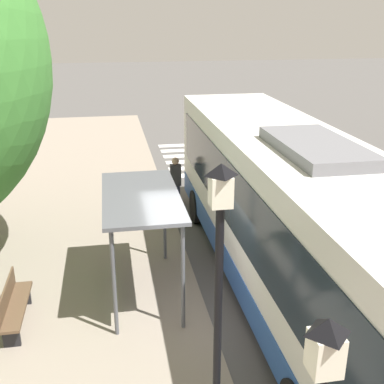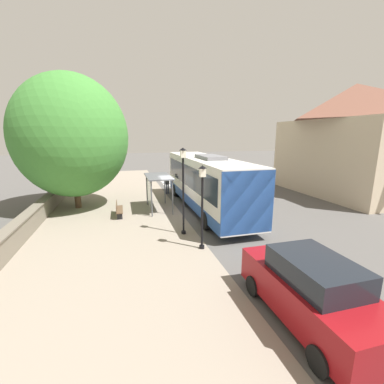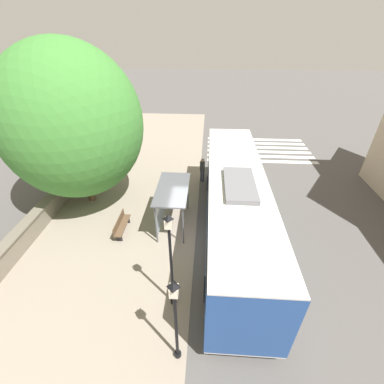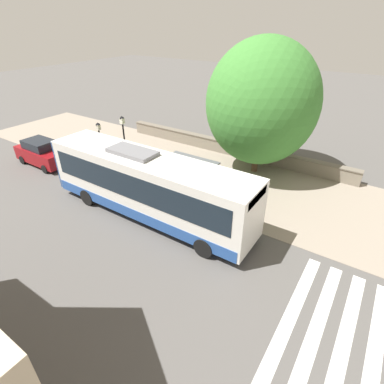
% 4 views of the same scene
% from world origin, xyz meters
% --- Properties ---
extents(ground_plane, '(120.00, 120.00, 0.00)m').
position_xyz_m(ground_plane, '(0.00, 0.00, 0.00)').
color(ground_plane, '#514F4C').
rests_on(ground_plane, ground).
extents(sidewalk_plaza, '(9.00, 44.00, 0.02)m').
position_xyz_m(sidewalk_plaza, '(-4.50, 0.00, 0.01)').
color(sidewalk_plaza, gray).
rests_on(sidewalk_plaza, ground).
extents(crosswalk_stripes, '(9.00, 5.25, 0.01)m').
position_xyz_m(crosswalk_stripes, '(5.00, 11.73, 0.00)').
color(crosswalk_stripes, silver).
rests_on(crosswalk_stripes, ground).
extents(stone_wall, '(0.60, 20.00, 1.08)m').
position_xyz_m(stone_wall, '(-8.55, 0.00, 0.55)').
color(stone_wall, slate).
rests_on(stone_wall, ground).
extents(bus, '(2.76, 12.49, 3.81)m').
position_xyz_m(bus, '(1.89, 0.42, 1.97)').
color(bus, silver).
rests_on(bus, ground).
extents(bus_shelter, '(1.63, 3.30, 2.38)m').
position_xyz_m(bus_shelter, '(-1.41, 1.08, 1.98)').
color(bus_shelter, '#515459').
rests_on(bus_shelter, ground).
extents(pedestrian, '(0.34, 0.24, 1.78)m').
position_xyz_m(pedestrian, '(0.16, 5.87, 1.05)').
color(pedestrian, '#2D3347').
rests_on(pedestrian, ground).
extents(bench, '(0.40, 1.81, 0.88)m').
position_xyz_m(bench, '(-3.97, 0.27, 0.48)').
color(bench, brown).
rests_on(bench, ground).
extents(street_lamp_near, '(0.28, 0.28, 3.82)m').
position_xyz_m(street_lamp_near, '(-0.30, -5.71, 2.28)').
color(street_lamp_near, black).
rests_on(street_lamp_near, ground).
extents(street_lamp_far, '(0.28, 0.28, 4.48)m').
position_xyz_m(street_lamp_far, '(-0.69, -3.75, 2.65)').
color(street_lamp_far, black).
rests_on(street_lamp_far, ground).
extents(shade_tree, '(7.43, 7.43, 9.06)m').
position_xyz_m(shade_tree, '(-6.76, 3.11, 4.97)').
color(shade_tree, brown).
rests_on(shade_tree, ground).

